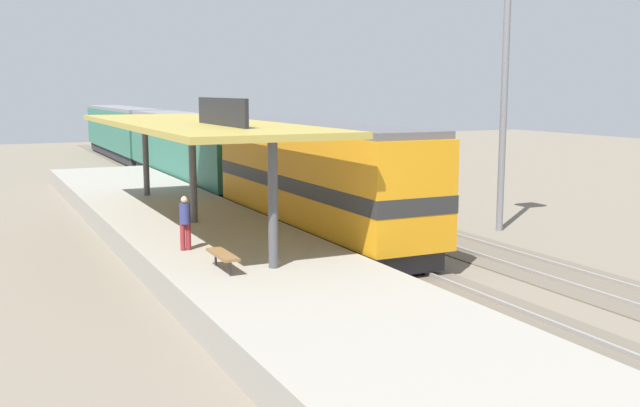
{
  "coord_description": "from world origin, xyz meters",
  "views": [
    {
      "loc": [
        -12.15,
        -26.73,
        5.85
      ],
      "look_at": [
        -1.38,
        -4.32,
        2.0
      ],
      "focal_mm": 41.21,
      "sensor_mm": 36.0,
      "label": 1
    }
  ],
  "objects_px": {
    "passenger_carriage_front": "(190,149)",
    "light_mast": "(507,26)",
    "person_waiting": "(185,220)",
    "passenger_carriage_rear": "(123,132)",
    "locomotive": "(316,179)",
    "platform_bench": "(223,255)"
  },
  "relations": [
    {
      "from": "passenger_carriage_front",
      "to": "light_mast",
      "type": "bearing_deg",
      "value": -68.23
    },
    {
      "from": "locomotive",
      "to": "passenger_carriage_front",
      "type": "bearing_deg",
      "value": 90.0
    },
    {
      "from": "passenger_carriage_front",
      "to": "person_waiting",
      "type": "relative_size",
      "value": 11.7
    },
    {
      "from": "passenger_carriage_front",
      "to": "light_mast",
      "type": "distance_m",
      "value": 21.89
    },
    {
      "from": "passenger_carriage_rear",
      "to": "light_mast",
      "type": "bearing_deg",
      "value": -79.05
    },
    {
      "from": "passenger_carriage_front",
      "to": "person_waiting",
      "type": "distance_m",
      "value": 22.45
    },
    {
      "from": "locomotive",
      "to": "passenger_carriage_front",
      "type": "distance_m",
      "value": 18.0
    },
    {
      "from": "platform_bench",
      "to": "person_waiting",
      "type": "bearing_deg",
      "value": 94.03
    },
    {
      "from": "passenger_carriage_front",
      "to": "light_mast",
      "type": "relative_size",
      "value": 1.71
    },
    {
      "from": "light_mast",
      "to": "person_waiting",
      "type": "bearing_deg",
      "value": -171.71
    },
    {
      "from": "light_mast",
      "to": "passenger_carriage_rear",
      "type": "bearing_deg",
      "value": 100.95
    },
    {
      "from": "light_mast",
      "to": "platform_bench",
      "type": "bearing_deg",
      "value": -159.81
    },
    {
      "from": "passenger_carriage_front",
      "to": "locomotive",
      "type": "bearing_deg",
      "value": -90.0
    },
    {
      "from": "platform_bench",
      "to": "light_mast",
      "type": "height_order",
      "value": "light_mast"
    },
    {
      "from": "locomotive",
      "to": "light_mast",
      "type": "distance_m",
      "value": 9.95
    },
    {
      "from": "passenger_carriage_front",
      "to": "passenger_carriage_rear",
      "type": "relative_size",
      "value": 1.0
    },
    {
      "from": "locomotive",
      "to": "passenger_carriage_rear",
      "type": "distance_m",
      "value": 38.8
    },
    {
      "from": "person_waiting",
      "to": "passenger_carriage_front",
      "type": "bearing_deg",
      "value": 73.93
    },
    {
      "from": "passenger_carriage_rear",
      "to": "person_waiting",
      "type": "height_order",
      "value": "passenger_carriage_rear"
    },
    {
      "from": "locomotive",
      "to": "person_waiting",
      "type": "relative_size",
      "value": 8.44
    },
    {
      "from": "light_mast",
      "to": "person_waiting",
      "type": "distance_m",
      "value": 15.6
    },
    {
      "from": "passenger_carriage_rear",
      "to": "light_mast",
      "type": "distance_m",
      "value": 41.52
    }
  ]
}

